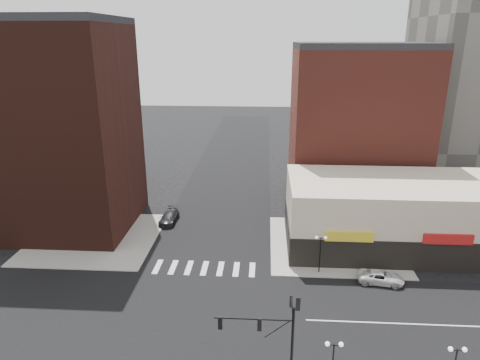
{
  "coord_description": "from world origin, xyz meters",
  "views": [
    {
      "loc": [
        6.18,
        -31.81,
        23.57
      ],
      "look_at": [
        3.87,
        5.44,
        11.0
      ],
      "focal_mm": 32.0,
      "sensor_mm": 36.0,
      "label": 1
    }
  ],
  "objects_px": {
    "dark_sedan_north": "(169,217)",
    "traffic_signal": "(278,330)",
    "street_lamp_se_a": "(333,354)",
    "white_suv": "(381,277)",
    "street_lamp_se_b": "(456,360)",
    "street_lamp_ne": "(321,245)"
  },
  "relations": [
    {
      "from": "dark_sedan_north",
      "to": "traffic_signal",
      "type": "bearing_deg",
      "value": -62.1
    },
    {
      "from": "street_lamp_se_a",
      "to": "white_suv",
      "type": "xyz_separation_m",
      "value": [
        6.98,
        14.5,
        -2.66
      ]
    },
    {
      "from": "street_lamp_se_b",
      "to": "dark_sedan_north",
      "type": "relative_size",
      "value": 0.84
    },
    {
      "from": "street_lamp_se_b",
      "to": "white_suv",
      "type": "relative_size",
      "value": 0.92
    },
    {
      "from": "traffic_signal",
      "to": "white_suv",
      "type": "height_order",
      "value": "traffic_signal"
    },
    {
      "from": "white_suv",
      "to": "dark_sedan_north",
      "type": "bearing_deg",
      "value": 68.85
    },
    {
      "from": "street_lamp_ne",
      "to": "dark_sedan_north",
      "type": "relative_size",
      "value": 0.84
    },
    {
      "from": "traffic_signal",
      "to": "street_lamp_se_a",
      "type": "height_order",
      "value": "traffic_signal"
    },
    {
      "from": "traffic_signal",
      "to": "street_lamp_se_b",
      "type": "bearing_deg",
      "value": -0.82
    },
    {
      "from": "street_lamp_se_a",
      "to": "white_suv",
      "type": "bearing_deg",
      "value": 64.3
    },
    {
      "from": "traffic_signal",
      "to": "street_lamp_se_b",
      "type": "xyz_separation_m",
      "value": [
        11.76,
        -0.17,
        -1.67
      ]
    },
    {
      "from": "street_lamp_se_b",
      "to": "white_suv",
      "type": "distance_m",
      "value": 14.78
    },
    {
      "from": "dark_sedan_north",
      "to": "white_suv",
      "type": "bearing_deg",
      "value": -27.14
    },
    {
      "from": "traffic_signal",
      "to": "street_lamp_se_b",
      "type": "height_order",
      "value": "traffic_signal"
    },
    {
      "from": "street_lamp_se_b",
      "to": "white_suv",
      "type": "bearing_deg",
      "value": 94.03
    },
    {
      "from": "street_lamp_ne",
      "to": "street_lamp_se_a",
      "type": "bearing_deg",
      "value": -93.58
    },
    {
      "from": "street_lamp_se_a",
      "to": "dark_sedan_north",
      "type": "xyz_separation_m",
      "value": [
        -17.5,
        27.89,
        -2.58
      ]
    },
    {
      "from": "street_lamp_ne",
      "to": "white_suv",
      "type": "height_order",
      "value": "street_lamp_ne"
    },
    {
      "from": "white_suv",
      "to": "street_lamp_se_b",
      "type": "bearing_deg",
      "value": -168.43
    },
    {
      "from": "street_lamp_ne",
      "to": "dark_sedan_north",
      "type": "xyz_separation_m",
      "value": [
        -18.5,
        11.89,
        -2.58
      ]
    },
    {
      "from": "street_lamp_se_a",
      "to": "street_lamp_ne",
      "type": "xyz_separation_m",
      "value": [
        1.0,
        16.0,
        0.0
      ]
    },
    {
      "from": "traffic_signal",
      "to": "dark_sedan_north",
      "type": "xyz_separation_m",
      "value": [
        -13.74,
        27.72,
        -4.25
      ]
    }
  ]
}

